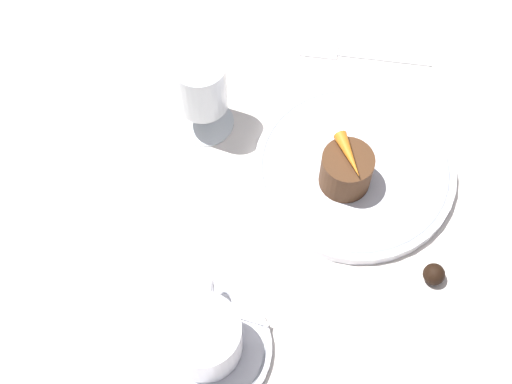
# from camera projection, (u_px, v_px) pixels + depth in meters

# --- Properties ---
(ground_plane) EXTENTS (3.00, 3.00, 0.00)m
(ground_plane) POSITION_uv_depth(u_px,v_px,m) (343.00, 178.00, 0.85)
(ground_plane) COLOR white
(dinner_plate) EXTENTS (0.24, 0.24, 0.01)m
(dinner_plate) POSITION_uv_depth(u_px,v_px,m) (354.00, 169.00, 0.85)
(dinner_plate) COLOR white
(dinner_plate) RESTS_ON ground_plane
(saucer) EXTENTS (0.14, 0.14, 0.01)m
(saucer) POSITION_uv_depth(u_px,v_px,m) (205.00, 348.00, 0.75)
(saucer) COLOR white
(saucer) RESTS_ON ground_plane
(coffee_cup) EXTENTS (0.10, 0.08, 0.06)m
(coffee_cup) POSITION_uv_depth(u_px,v_px,m) (204.00, 337.00, 0.72)
(coffee_cup) COLOR white
(coffee_cup) RESTS_ON saucer
(spoon) EXTENTS (0.03, 0.10, 0.00)m
(spoon) POSITION_uv_depth(u_px,v_px,m) (212.00, 309.00, 0.76)
(spoon) COLOR silver
(spoon) RESTS_ON saucer
(wine_glass) EXTENTS (0.07, 0.07, 0.11)m
(wine_glass) POSITION_uv_depth(u_px,v_px,m) (202.00, 89.00, 0.83)
(wine_glass) COLOR silver
(wine_glass) RESTS_ON ground_plane
(fork) EXTENTS (0.02, 0.17, 0.01)m
(fork) POSITION_uv_depth(u_px,v_px,m) (350.00, 54.00, 0.94)
(fork) COLOR silver
(fork) RESTS_ON ground_plane
(dessert_cake) EXTENTS (0.06, 0.06, 0.05)m
(dessert_cake) POSITION_uv_depth(u_px,v_px,m) (349.00, 170.00, 0.81)
(dessert_cake) COLOR #4C2D19
(dessert_cake) RESTS_ON dinner_plate
(carrot_garnish) EXTENTS (0.06, 0.04, 0.02)m
(carrot_garnish) POSITION_uv_depth(u_px,v_px,m) (352.00, 156.00, 0.78)
(carrot_garnish) COLOR orange
(carrot_garnish) RESTS_ON dessert_cake
(chocolate_truffle) EXTENTS (0.02, 0.02, 0.02)m
(chocolate_truffle) POSITION_uv_depth(u_px,v_px,m) (434.00, 274.00, 0.78)
(chocolate_truffle) COLOR black
(chocolate_truffle) RESTS_ON ground_plane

